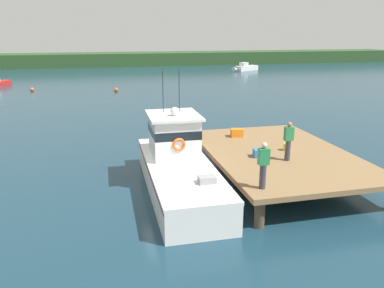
# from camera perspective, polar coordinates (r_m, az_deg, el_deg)

# --- Properties ---
(ground_plane) EXTENTS (200.00, 200.00, 0.00)m
(ground_plane) POSITION_cam_1_polar(r_m,az_deg,el_deg) (16.25, -2.98, -6.39)
(ground_plane) COLOR #193847
(dock) EXTENTS (6.00, 9.00, 1.20)m
(dock) POSITION_cam_1_polar(r_m,az_deg,el_deg) (17.33, 12.77, -1.53)
(dock) COLOR #4C3D2D
(dock) RESTS_ON ground
(main_fishing_boat) EXTENTS (2.61, 9.82, 4.80)m
(main_fishing_boat) POSITION_cam_1_polar(r_m,az_deg,el_deg) (15.89, -2.28, -3.03)
(main_fishing_boat) COLOR white
(main_fishing_boat) RESTS_ON ground
(crate_single_far) EXTENTS (0.67, 0.53, 0.34)m
(crate_single_far) POSITION_cam_1_polar(r_m,az_deg,el_deg) (16.40, 10.26, -1.33)
(crate_single_far) COLOR #3370B2
(crate_single_far) RESTS_ON dock
(crate_single_by_cleat) EXTENTS (0.67, 0.54, 0.40)m
(crate_single_by_cleat) POSITION_cam_1_polar(r_m,az_deg,el_deg) (19.37, 6.76, 1.69)
(crate_single_by_cleat) COLOR orange
(crate_single_by_cleat) RESTS_ON dock
(bait_bucket) EXTENTS (0.32, 0.32, 0.34)m
(bait_bucket) POSITION_cam_1_polar(r_m,az_deg,el_deg) (17.52, 14.06, -0.41)
(bait_bucket) COLOR yellow
(bait_bucket) RESTS_ON dock
(deckhand_by_the_boat) EXTENTS (0.36, 0.22, 1.63)m
(deckhand_by_the_boat) POSITION_cam_1_polar(r_m,az_deg,el_deg) (15.98, 14.28, 0.54)
(deckhand_by_the_boat) COLOR #383842
(deckhand_by_the_boat) RESTS_ON dock
(deckhand_further_back) EXTENTS (0.36, 0.22, 1.63)m
(deckhand_further_back) POSITION_cam_1_polar(r_m,az_deg,el_deg) (12.91, 10.66, -3.05)
(deckhand_further_back) COLOR #383842
(deckhand_further_back) RESTS_ON dock
(moored_boat_far_left) EXTENTS (5.35, 3.50, 1.39)m
(moored_boat_far_left) POSITION_cam_1_polar(r_m,az_deg,el_deg) (65.91, 7.99, 11.26)
(moored_boat_far_left) COLOR silver
(moored_boat_far_left) RESTS_ON ground
(mooring_buoy_channel_marker) EXTENTS (0.44, 0.44, 0.44)m
(mooring_buoy_channel_marker) POSITION_cam_1_polar(r_m,az_deg,el_deg) (42.85, -11.33, 8.00)
(mooring_buoy_channel_marker) COLOR #EA5B19
(mooring_buoy_channel_marker) RESTS_ON ground
(mooring_buoy_spare_mooring) EXTENTS (0.42, 0.42, 0.42)m
(mooring_buoy_spare_mooring) POSITION_cam_1_polar(r_m,az_deg,el_deg) (45.73, -22.87, 7.55)
(mooring_buoy_spare_mooring) COLOR #EA5B19
(mooring_buoy_spare_mooring) RESTS_ON ground
(far_shoreline) EXTENTS (120.00, 8.00, 2.40)m
(far_shoreline) POSITION_cam_1_polar(r_m,az_deg,el_deg) (76.95, -11.74, 12.35)
(far_shoreline) COLOR #284723
(far_shoreline) RESTS_ON ground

